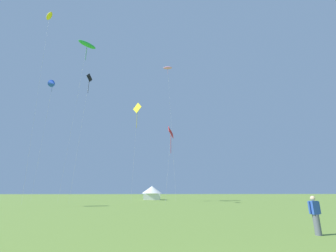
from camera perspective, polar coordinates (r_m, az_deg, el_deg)
kite_blue_delta at (r=58.70m, az=-26.83°, el=9.41°), size 2.46×2.44×26.47m
kite_black_diamond at (r=51.62m, az=-19.10°, el=10.65°), size 1.43×1.95×26.08m
kite_pink_parafoil at (r=60.45m, az=-0.08°, el=14.18°), size 2.82×2.80×32.94m
kite_red_diamond at (r=41.11m, az=0.70°, el=-1.90°), size 1.58×3.21×13.38m
kite_yellow_diamond at (r=51.28m, az=-7.69°, el=4.10°), size 2.02×3.29×21.16m
kite_green_parafoil at (r=55.50m, az=-19.52°, el=18.58°), size 3.97×3.88×33.31m
kite_yellow_parafoil at (r=57.45m, az=-27.49°, el=23.09°), size 3.22×3.73×37.14m
person_spectator at (r=13.31m, az=32.90°, el=-18.25°), size 0.57×0.29×1.73m
festival_tent_right at (r=59.95m, az=-4.03°, el=-16.12°), size 5.08×5.08×3.30m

